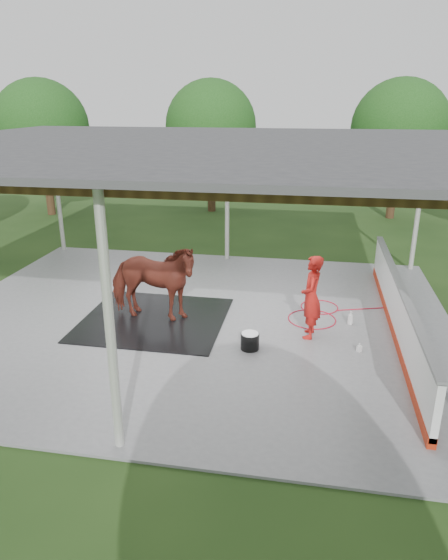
% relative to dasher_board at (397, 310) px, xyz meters
% --- Properties ---
extents(ground, '(100.00, 100.00, 0.00)m').
position_rel_dasher_board_xyz_m(ground, '(-4.60, 0.00, -0.59)').
color(ground, '#1E3814').
extents(concrete_slab, '(12.00, 10.00, 0.05)m').
position_rel_dasher_board_xyz_m(concrete_slab, '(-4.60, 0.00, -0.57)').
color(concrete_slab, slate).
rests_on(concrete_slab, ground).
extents(pavilion_structure, '(12.60, 10.60, 4.05)m').
position_rel_dasher_board_xyz_m(pavilion_structure, '(-4.60, -0.00, 3.37)').
color(pavilion_structure, beige).
rests_on(pavilion_structure, ground).
extents(dasher_board, '(0.16, 8.00, 1.15)m').
position_rel_dasher_board_xyz_m(dasher_board, '(0.00, 0.00, 0.00)').
color(dasher_board, '#A5250D').
rests_on(dasher_board, concrete_slab).
extents(tree_belt, '(28.00, 28.00, 5.80)m').
position_rel_dasher_board_xyz_m(tree_belt, '(-4.30, 0.90, 3.20)').
color(tree_belt, '#382314').
rests_on(tree_belt, ground).
extents(rubber_mat, '(3.28, 3.08, 0.02)m').
position_rel_dasher_board_xyz_m(rubber_mat, '(-5.48, -0.29, -0.53)').
color(rubber_mat, black).
rests_on(rubber_mat, concrete_slab).
extents(horse, '(2.25, 1.12, 1.86)m').
position_rel_dasher_board_xyz_m(horse, '(-5.48, -0.29, 0.41)').
color(horse, maroon).
rests_on(horse, rubber_mat).
extents(handler, '(0.47, 0.69, 1.83)m').
position_rel_dasher_board_xyz_m(handler, '(-1.87, -0.50, 0.37)').
color(handler, red).
rests_on(handler, concrete_slab).
extents(wash_bucket, '(0.39, 0.39, 0.36)m').
position_rel_dasher_board_xyz_m(wash_bucket, '(-3.07, -1.32, -0.36)').
color(wash_bucket, black).
rests_on(wash_bucket, concrete_slab).
extents(soap_bottle_a, '(0.18, 0.18, 0.33)m').
position_rel_dasher_board_xyz_m(soap_bottle_a, '(-0.95, 0.27, -0.38)').
color(soap_bottle_a, silver).
rests_on(soap_bottle_a, concrete_slab).
extents(soap_bottle_b, '(0.12, 0.12, 0.19)m').
position_rel_dasher_board_xyz_m(soap_bottle_b, '(-0.84, -1.04, -0.45)').
color(soap_bottle_b, '#338CD8').
rests_on(soap_bottle_b, concrete_slab).
extents(hose_coil, '(2.40, 1.80, 0.02)m').
position_rel_dasher_board_xyz_m(hose_coil, '(-1.73, 0.70, -0.53)').
color(hose_coil, red).
rests_on(hose_coil, concrete_slab).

